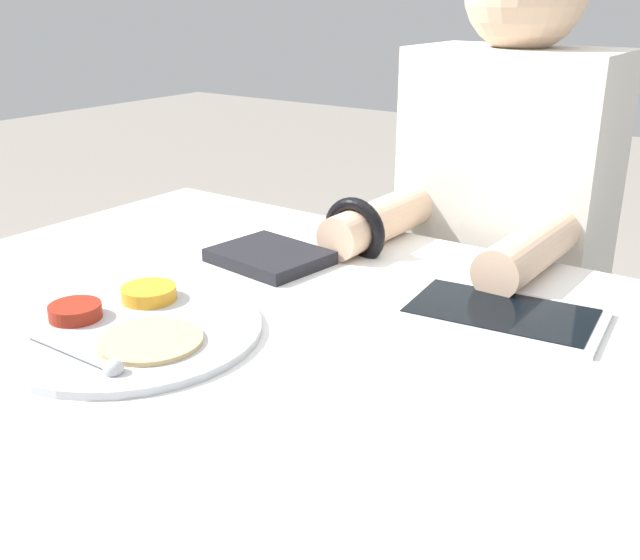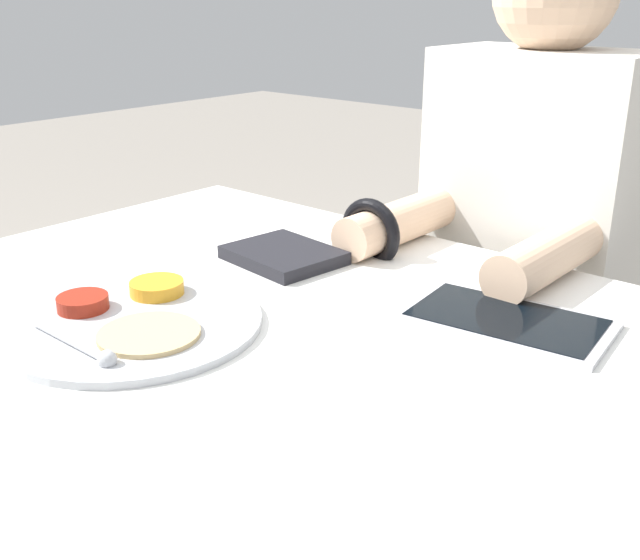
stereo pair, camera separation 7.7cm
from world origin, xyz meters
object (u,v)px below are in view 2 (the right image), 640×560
red_notebook (284,256)px  person_diner (520,314)px  thali_tray (131,320)px  tablet_device (506,320)px

red_notebook → person_diner: (0.21, 0.40, -0.17)m
thali_tray → tablet_device: 0.46m
tablet_device → person_diner: 0.45m
thali_tray → red_notebook: size_ratio=1.82×
red_notebook → thali_tray: bearing=-85.9°
red_notebook → person_diner: 0.48m
red_notebook → tablet_device: 0.37m
red_notebook → tablet_device: size_ratio=0.66×
red_notebook → person_diner: bearing=62.6°
person_diner → tablet_device: bearing=-67.3°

